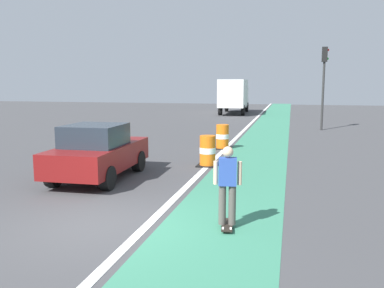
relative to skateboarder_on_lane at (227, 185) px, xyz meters
name	(u,v)px	position (x,y,z in m)	size (l,w,h in m)	color
ground_plane	(104,225)	(-2.54, -0.41, -0.91)	(100.00, 100.00, 0.00)	#424244
bike_lane_strip	(261,145)	(-0.14, 11.59, -0.91)	(2.50, 80.00, 0.01)	#387F60
lane_divider_stripe	(230,144)	(-1.64, 11.59, -0.91)	(0.20, 80.00, 0.01)	silver
skateboarder_on_lane	(227,185)	(0.00, 0.00, 0.00)	(0.57, 0.82, 1.69)	black
parked_sedan_nearest	(98,152)	(-4.52, 3.41, -0.08)	(1.99, 4.14, 1.70)	maroon
traffic_barrel_front	(208,151)	(-1.64, 6.14, -0.38)	(0.73, 0.73, 1.09)	orange
traffic_barrel_mid	(222,137)	(-1.76, 10.11, -0.38)	(0.73, 0.73, 1.09)	orange
delivery_truck_down_block	(234,94)	(-4.16, 31.45, 0.94)	(2.60, 7.68, 3.23)	silver
traffic_light_corner	(324,73)	(3.07, 18.86, 2.59)	(0.41, 0.32, 5.10)	#2D2D2D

